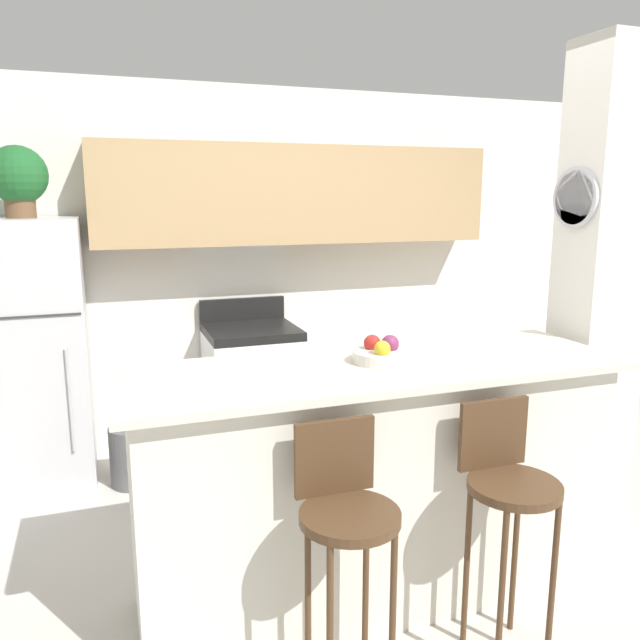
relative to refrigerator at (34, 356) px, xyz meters
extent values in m
plane|color=beige|center=(1.51, -1.73, -0.83)|extent=(14.00, 14.00, 0.00)
cube|color=white|center=(1.51, 0.37, 0.44)|extent=(5.60, 0.06, 2.55)
cube|color=tan|center=(1.76, 0.18, 0.97)|extent=(2.79, 0.32, 0.67)
cube|color=white|center=(1.37, 0.20, 0.69)|extent=(0.66, 0.28, 0.12)
cube|color=white|center=(2.84, -1.55, 0.44)|extent=(0.36, 0.32, 2.55)
cylinder|color=silver|center=(2.65, -1.55, 0.96)|extent=(0.02, 0.30, 0.30)
cylinder|color=white|center=(2.65, -1.55, 0.96)|extent=(0.01, 0.26, 0.26)
cube|color=silver|center=(1.51, -1.73, -0.31)|extent=(2.07, 0.59, 1.06)
cube|color=beige|center=(1.51, -1.73, 0.24)|extent=(2.19, 0.71, 0.04)
cube|color=silver|center=(0.00, 0.00, -0.27)|extent=(0.62, 0.62, 1.13)
cube|color=silver|center=(0.00, 0.00, 0.57)|extent=(0.62, 0.62, 0.53)
cube|color=#333333|center=(0.00, -0.31, 0.30)|extent=(0.59, 0.01, 0.01)
cylinder|color=#B2B2B7|center=(0.20, -0.32, -0.21)|extent=(0.02, 0.02, 0.62)
cube|color=white|center=(1.37, 0.03, -0.41)|extent=(0.62, 0.59, 0.85)
cube|color=black|center=(1.37, 0.03, 0.05)|extent=(0.62, 0.59, 0.06)
cube|color=black|center=(1.37, 0.30, 0.16)|extent=(0.62, 0.04, 0.16)
cube|color=black|center=(1.37, -0.27, -0.37)|extent=(0.37, 0.01, 0.27)
cylinder|color=#4C331E|center=(1.17, -2.26, -0.11)|extent=(0.35, 0.35, 0.03)
cube|color=#4C331E|center=(1.17, -2.11, 0.04)|extent=(0.30, 0.02, 0.28)
cylinder|color=#4C331E|center=(1.29, -2.38, -0.48)|extent=(0.02, 0.02, 0.70)
cylinder|color=#4C331E|center=(1.06, -2.15, -0.48)|extent=(0.02, 0.02, 0.70)
cylinder|color=#4C331E|center=(1.29, -2.15, -0.48)|extent=(0.02, 0.02, 0.70)
cylinder|color=#4C331E|center=(1.84, -2.26, -0.11)|extent=(0.35, 0.35, 0.03)
cube|color=#4C331E|center=(1.84, -2.11, 0.04)|extent=(0.30, 0.02, 0.28)
cylinder|color=#4C331E|center=(1.73, -2.38, -0.48)|extent=(0.02, 0.02, 0.70)
cylinder|color=#4C331E|center=(1.96, -2.38, -0.48)|extent=(0.02, 0.02, 0.70)
cylinder|color=#4C331E|center=(1.73, -2.15, -0.48)|extent=(0.02, 0.02, 0.70)
cylinder|color=#4C331E|center=(1.96, -2.15, -0.48)|extent=(0.02, 0.02, 0.70)
cylinder|color=brown|center=(0.00, 0.00, 0.90)|extent=(0.17, 0.17, 0.12)
sphere|color=#1E5B28|center=(0.00, 0.00, 1.08)|extent=(0.34, 0.34, 0.34)
cylinder|color=silver|center=(1.53, -1.71, 0.28)|extent=(0.24, 0.24, 0.05)
sphere|color=#7A2D56|center=(1.59, -1.70, 0.33)|extent=(0.08, 0.08, 0.08)
sphere|color=red|center=(1.52, -1.66, 0.33)|extent=(0.07, 0.07, 0.07)
sphere|color=gold|center=(1.52, -1.76, 0.33)|extent=(0.07, 0.07, 0.07)
cylinder|color=#59595B|center=(0.53, -0.21, -0.64)|extent=(0.28, 0.28, 0.38)
camera|label=1|loc=(0.42, -4.08, 0.97)|focal=35.00mm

